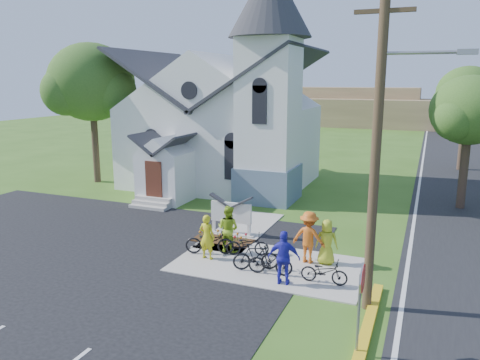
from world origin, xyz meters
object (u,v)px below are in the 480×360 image
at_px(cyclist_4, 327,242).
at_px(bike_1, 270,262).
at_px(cyclist_1, 228,229).
at_px(bike_2, 247,244).
at_px(utility_pole, 380,131).
at_px(cyclist_0, 207,237).
at_px(cyclist_3, 309,237).
at_px(bike_4, 324,272).
at_px(bike_0, 210,241).
at_px(cyclist_2, 284,258).
at_px(stop_sign, 361,291).
at_px(church_sign, 231,213).
at_px(bike_3, 256,257).

bearing_deg(cyclist_4, bike_1, 38.66).
bearing_deg(cyclist_1, bike_2, -178.84).
xyz_separation_m(utility_pole, cyclist_0, (-6.27, 1.68, -4.48)).
xyz_separation_m(cyclist_3, bike_4, (0.95, -1.64, -0.57)).
bearing_deg(bike_0, cyclist_2, -132.21).
distance_m(utility_pole, stop_sign, 4.52).
bearing_deg(church_sign, stop_sign, -48.12).
distance_m(cyclist_0, bike_0, 0.62).
bearing_deg(cyclist_1, utility_pole, 162.85).
height_order(cyclist_0, cyclist_3, cyclist_3).
bearing_deg(cyclist_4, church_sign, -29.85).
distance_m(stop_sign, cyclist_1, 8.01).
height_order(cyclist_2, cyclist_4, cyclist_2).
distance_m(bike_2, bike_4, 3.63).
xyz_separation_m(bike_1, bike_2, (-1.42, 1.43, -0.04)).
xyz_separation_m(church_sign, stop_sign, (6.63, -7.40, 0.75)).
bearing_deg(bike_2, cyclist_4, -103.28).
bearing_deg(cyclist_3, church_sign, -18.94).
bearing_deg(utility_pole, bike_4, 144.81).
relative_size(stop_sign, bike_3, 1.49).
bearing_deg(cyclist_3, stop_sign, 122.44).
bearing_deg(stop_sign, utility_pole, 91.49).
relative_size(cyclist_3, cyclist_4, 1.15).
bearing_deg(bike_4, bike_1, 88.57).
height_order(church_sign, bike_4, church_sign).
distance_m(cyclist_0, bike_2, 1.65).
bearing_deg(bike_0, bike_2, -92.11).
relative_size(bike_0, bike_4, 1.21).
bearing_deg(bike_4, cyclist_0, 81.96).
height_order(bike_0, cyclist_1, cyclist_1).
bearing_deg(church_sign, bike_3, -54.33).
xyz_separation_m(cyclist_2, bike_4, (1.25, 0.56, -0.51)).
relative_size(cyclist_1, bike_2, 1.13).
bearing_deg(bike_2, cyclist_3, -103.94).
bearing_deg(bike_2, church_sign, 18.06).
distance_m(stop_sign, cyclist_3, 6.14).
height_order(utility_pole, bike_3, utility_pole).
distance_m(church_sign, cyclist_3, 4.42).
xyz_separation_m(stop_sign, cyclist_0, (-6.34, 4.38, -0.86)).
relative_size(church_sign, cyclist_4, 1.28).
xyz_separation_m(church_sign, cyclist_4, (4.64, -1.82, -0.12)).
xyz_separation_m(stop_sign, bike_4, (-1.69, 3.84, -1.31)).
bearing_deg(cyclist_1, bike_3, 149.06).
relative_size(church_sign, bike_3, 1.32).
xyz_separation_m(utility_pole, bike_4, (-1.62, 1.14, -4.94)).
distance_m(cyclist_0, cyclist_4, 4.51).
bearing_deg(cyclist_1, cyclist_4, -169.45).
bearing_deg(bike_1, church_sign, 33.51).
relative_size(bike_1, bike_3, 0.96).
relative_size(bike_3, cyclist_4, 0.97).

